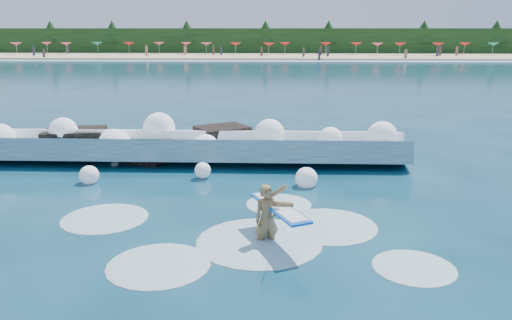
{
  "coord_description": "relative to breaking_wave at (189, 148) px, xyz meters",
  "views": [
    {
      "loc": [
        2.02,
        -11.54,
        4.75
      ],
      "look_at": [
        1.5,
        2.0,
        1.2
      ],
      "focal_mm": 35.0,
      "sensor_mm": 36.0,
      "label": 1
    }
  ],
  "objects": [
    {
      "name": "beach_umbrellas",
      "position": [
        1.29,
        73.61,
        1.77
      ],
      "size": [
        112.08,
        6.94,
        0.5
      ],
      "color": "red",
      "rests_on": "ground"
    },
    {
      "name": "beachgoers",
      "position": [
        -8.73,
        69.01,
        0.65
      ],
      "size": [
        109.23,
        13.36,
        1.93
      ],
      "color": "#3F332D",
      "rests_on": "ground"
    },
    {
      "name": "beach",
      "position": [
        1.16,
        71.57,
        -0.28
      ],
      "size": [
        140.0,
        20.0,
        0.4
      ],
      "primitive_type": "cube",
      "color": "tan",
      "rests_on": "ground"
    },
    {
      "name": "treeline",
      "position": [
        1.16,
        81.57,
        2.02
      ],
      "size": [
        140.0,
        4.0,
        5.0
      ],
      "primitive_type": "cube",
      "color": "black",
      "rests_on": "ground"
    },
    {
      "name": "surf_foam",
      "position": [
        2.54,
        -6.93,
        -0.48
      ],
      "size": [
        9.29,
        5.87,
        0.15
      ],
      "color": "silver",
      "rests_on": "ground"
    },
    {
      "name": "wet_band",
      "position": [
        1.16,
        60.57,
        -0.44
      ],
      "size": [
        140.0,
        5.0,
        0.08
      ],
      "primitive_type": "cube",
      "color": "silver",
      "rests_on": "ground"
    },
    {
      "name": "rock_cluster",
      "position": [
        -1.95,
        0.63,
        -0.07
      ],
      "size": [
        8.12,
        3.24,
        1.3
      ],
      "color": "black",
      "rests_on": "ground"
    },
    {
      "name": "breaking_wave",
      "position": [
        0.0,
        0.0,
        0.0
      ],
      "size": [
        15.87,
        2.57,
        1.37
      ],
      "color": "#336E7F",
      "rests_on": "ground"
    },
    {
      "name": "wave_spray",
      "position": [
        -0.2,
        -0.15,
        0.37
      ],
      "size": [
        15.05,
        4.67,
        1.79
      ],
      "color": "white",
      "rests_on": "ground"
    },
    {
      "name": "ground",
      "position": [
        1.16,
        -6.43,
        -0.48
      ],
      "size": [
        200.0,
        200.0,
        0.0
      ],
      "primitive_type": "plane",
      "color": "#083141",
      "rests_on": "ground"
    },
    {
      "name": "surfer_with_board",
      "position": [
        3.08,
        -7.3,
        0.13
      ],
      "size": [
        1.42,
        2.84,
        1.65
      ],
      "color": "olive",
      "rests_on": "ground"
    }
  ]
}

